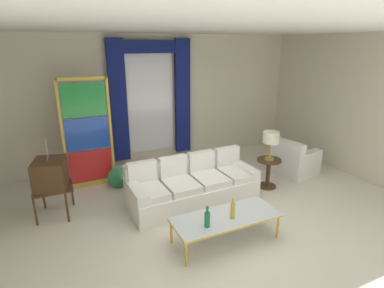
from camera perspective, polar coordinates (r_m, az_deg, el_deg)
The scene contains 15 objects.
ground_plane at distance 5.32m, azimuth 4.54°, elevation -13.55°, with size 16.00×16.00×0.00m, color silver.
wall_rear at distance 7.46m, azimuth -6.83°, elevation 8.03°, with size 8.00×0.12×3.00m, color beige.
wall_right at distance 7.57m, azimuth 27.52°, elevation 6.27°, with size 0.12×7.00×3.00m, color beige.
ceiling_slab at distance 5.25m, azimuth 0.85°, elevation 20.63°, with size 8.00×7.60×0.04m, color white.
curtained_window at distance 7.22m, azimuth -7.53°, elevation 9.61°, with size 2.00×0.17×2.70m.
couch_white_long at distance 5.72m, azimuth -0.13°, elevation -7.63°, with size 2.37×0.99×0.86m.
coffee_table at distance 4.63m, azimuth 6.26°, elevation -13.42°, with size 1.57×0.62×0.41m.
bottle_blue_decanter at distance 4.30m, azimuth 2.82°, elevation -13.56°, with size 0.08×0.08×0.31m.
bottle_crystal_tall at distance 4.50m, azimuth 7.54°, elevation -11.95°, with size 0.06×0.06×0.33m.
vintage_tv at distance 5.58m, azimuth -24.67°, elevation -5.30°, with size 0.62×0.69×1.35m.
armchair_white at distance 7.26m, azimuth 18.19°, elevation -3.01°, with size 0.95×0.94×0.80m.
stained_glass_divider at distance 6.39m, azimuth -18.71°, elevation 1.40°, with size 0.95×0.05×2.20m.
peacock_figurine at distance 6.34m, azimuth -13.18°, elevation -6.32°, with size 0.44×0.60×0.50m.
round_side_table at distance 6.40m, azimuth 13.91°, elevation -4.79°, with size 0.48×0.48×0.59m.
table_lamp_brass at distance 6.18m, azimuth 14.38°, elevation 0.97°, with size 0.32×0.32×0.57m.
Camera 1 is at (-2.27, -3.92, 2.79)m, focal length 28.87 mm.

